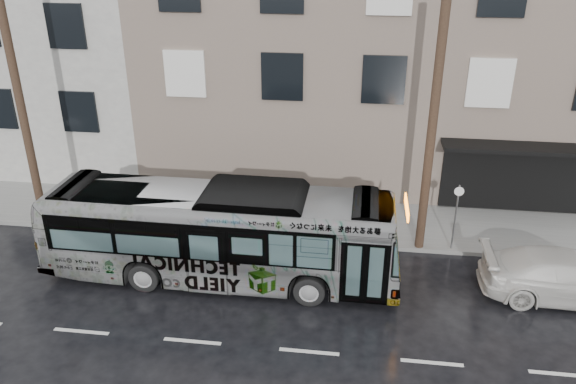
# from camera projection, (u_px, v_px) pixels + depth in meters

# --- Properties ---
(ground) EXTENTS (120.00, 120.00, 0.00)m
(ground) POSITION_uv_depth(u_px,v_px,m) (215.00, 289.00, 17.55)
(ground) COLOR black
(ground) RESTS_ON ground
(sidewalk) EXTENTS (90.00, 3.60, 0.15)m
(sidewalk) POSITION_uv_depth(u_px,v_px,m) (246.00, 216.00, 21.93)
(sidewalk) COLOR gray
(sidewalk) RESTS_ON ground
(building_taupe) EXTENTS (20.00, 12.00, 11.00)m
(building_taupe) POSITION_uv_depth(u_px,v_px,m) (381.00, 43.00, 26.09)
(building_taupe) COLOR #76675A
(building_taupe) RESTS_ON ground
(utility_pole_front) EXTENTS (0.30, 0.30, 9.00)m
(utility_pole_front) POSITION_uv_depth(u_px,v_px,m) (433.00, 123.00, 17.80)
(utility_pole_front) COLOR #432F21
(utility_pole_front) RESTS_ON sidewalk
(utility_pole_rear) EXTENTS (0.30, 0.30, 9.00)m
(utility_pole_rear) POSITION_uv_depth(u_px,v_px,m) (21.00, 107.00, 19.47)
(utility_pole_rear) COLOR #432F21
(utility_pole_rear) RESTS_ON sidewalk
(sign_post) EXTENTS (0.06, 0.06, 2.40)m
(sign_post) POSITION_uv_depth(u_px,v_px,m) (455.00, 218.00, 19.05)
(sign_post) COLOR slate
(sign_post) RESTS_ON sidewalk
(bus) EXTENTS (11.25, 2.76, 3.13)m
(bus) POSITION_uv_depth(u_px,v_px,m) (220.00, 233.00, 17.60)
(bus) COLOR #B2B2B2
(bus) RESTS_ON ground
(white_sedan) EXTENTS (5.07, 2.10, 1.46)m
(white_sedan) POSITION_uv_depth(u_px,v_px,m) (567.00, 276.00, 16.89)
(white_sedan) COLOR beige
(white_sedan) RESTS_ON ground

